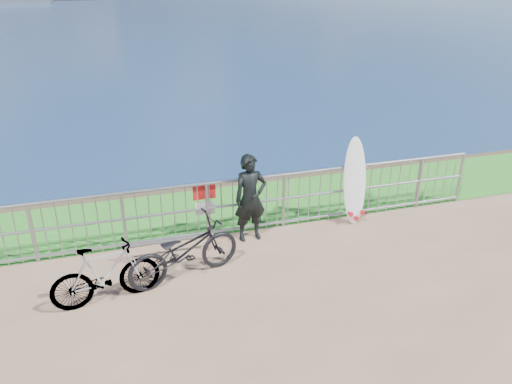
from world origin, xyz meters
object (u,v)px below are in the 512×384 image
object	(u,v)px
surfboard	(355,184)
bicycle_far	(105,274)
surfer	(250,198)
bicycle_near	(184,251)

from	to	relation	value
surfboard	bicycle_far	size ratio (longest dim) A/B	1.06
surfer	bicycle_near	bearing A→B (deg)	-149.05
bicycle_near	bicycle_far	distance (m)	1.26
surfer	bicycle_near	world-z (taller)	surfer
surfer	bicycle_near	xyz separation A→B (m)	(-1.39, -0.94, -0.33)
surfboard	bicycle_near	xyz separation A→B (m)	(-3.54, -1.05, -0.29)
surfer	bicycle_near	distance (m)	1.71
bicycle_far	bicycle_near	bearing A→B (deg)	-84.80
bicycle_near	bicycle_far	bearing A→B (deg)	87.46
surfboard	bicycle_near	world-z (taller)	surfboard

